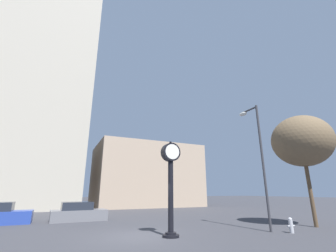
{
  "coord_description": "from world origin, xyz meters",
  "views": [
    {
      "loc": [
        -3.74,
        -11.58,
        2.09
      ],
      "look_at": [
        6.65,
        10.8,
        9.38
      ],
      "focal_mm": 24.0,
      "sensor_mm": 36.0,
      "label": 1
    }
  ],
  "objects": [
    {
      "name": "ground_plane",
      "position": [
        0.0,
        0.0,
        0.0
      ],
      "size": [
        200.0,
        200.0,
        0.0
      ],
      "primitive_type": "plane",
      "color": "#38383D"
    },
    {
      "name": "building_tall_tower",
      "position": [
        -7.79,
        24.0,
        17.93
      ],
      "size": [
        13.16,
        12.0,
        35.86
      ],
      "color": "#BCB29E",
      "rests_on": "ground_plane"
    },
    {
      "name": "building_storefront_row",
      "position": [
        8.6,
        24.0,
        4.64
      ],
      "size": [
        15.71,
        12.0,
        9.29
      ],
      "color": "tan",
      "rests_on": "ground_plane"
    },
    {
      "name": "street_clock",
      "position": [
        1.39,
        -0.85,
        2.89
      ],
      "size": [
        0.97,
        0.81,
        4.74
      ],
      "color": "black",
      "rests_on": "ground_plane"
    },
    {
      "name": "car_grey",
      "position": [
        -2.24,
        7.9,
        0.58
      ],
      "size": [
        4.08,
        2.03,
        1.37
      ],
      "rotation": [
        0.0,
        0.0,
        0.05
      ],
      "color": "slate",
      "rests_on": "ground_plane"
    },
    {
      "name": "fire_hydrant_near",
      "position": [
        7.71,
        -2.54,
        0.4
      ],
      "size": [
        0.5,
        0.22,
        0.78
      ],
      "color": "#B7B7BC",
      "rests_on": "ground_plane"
    },
    {
      "name": "street_lamp_right",
      "position": [
        7.0,
        -1.49,
        4.82
      ],
      "size": [
        0.36,
        1.57,
        7.41
      ],
      "color": "#38383D",
      "rests_on": "ground_plane"
    },
    {
      "name": "bare_tree",
      "position": [
        10.99,
        -1.75,
        5.47
      ],
      "size": [
        3.89,
        3.89,
        7.23
      ],
      "color": "brown",
      "rests_on": "ground_plane"
    }
  ]
}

